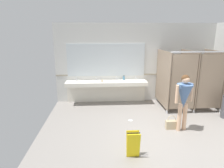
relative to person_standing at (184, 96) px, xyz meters
The scene contains 12 objects.
ground_plane 1.25m from the person_standing, behind, with size 6.39×5.90×0.10m, color gray.
wall_back 2.78m from the person_standing, 104.93° to the left, with size 6.39×0.12×2.98m, color silver.
wall_back_tile_band 2.67m from the person_standing, 105.28° to the left, with size 6.39×0.01×0.06m, color #9E937F.
vanity_counter 3.11m from the person_standing, 129.91° to the left, with size 3.02×0.56×0.98m.
mirror_panel 3.31m from the person_standing, 127.62° to the left, with size 2.92×0.02×1.22m, color silver.
bathroom_stalls 1.88m from the person_standing, 60.81° to the left, with size 1.90×1.46×2.06m.
person_standing is the anchor object (origin of this frame).
handbag 0.89m from the person_standing, 160.90° to the left, with size 0.31×0.14×0.40m.
soap_dispenser 2.78m from the person_standing, 118.12° to the left, with size 0.07×0.07×0.19m.
paper_cup 3.05m from the person_standing, 134.68° to the left, with size 0.07×0.07×0.09m, color beige.
wet_floor_sign 2.02m from the person_standing, 143.73° to the right, with size 0.28×0.19×0.58m.
floor_drain_cover 1.77m from the person_standing, 151.73° to the left, with size 0.14×0.14×0.01m, color #B7BABF.
Camera 1 is at (-1.53, -4.78, 2.60)m, focal length 31.58 mm.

